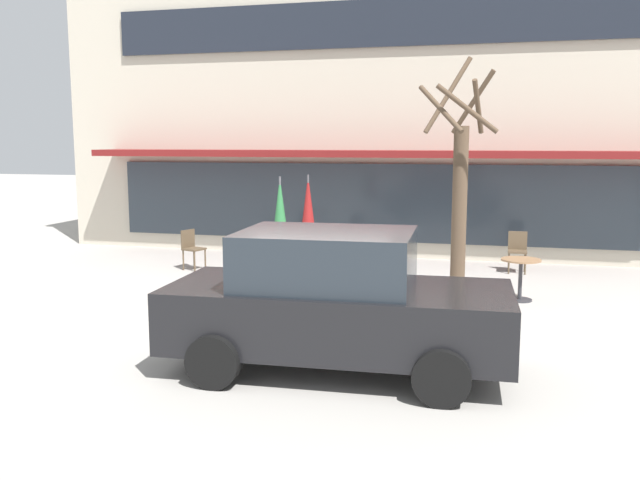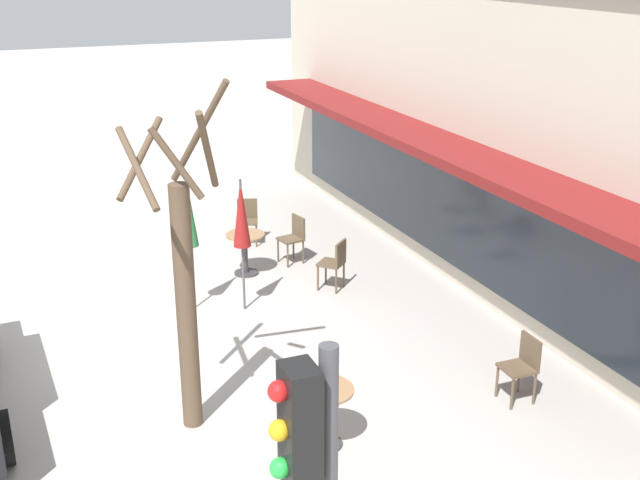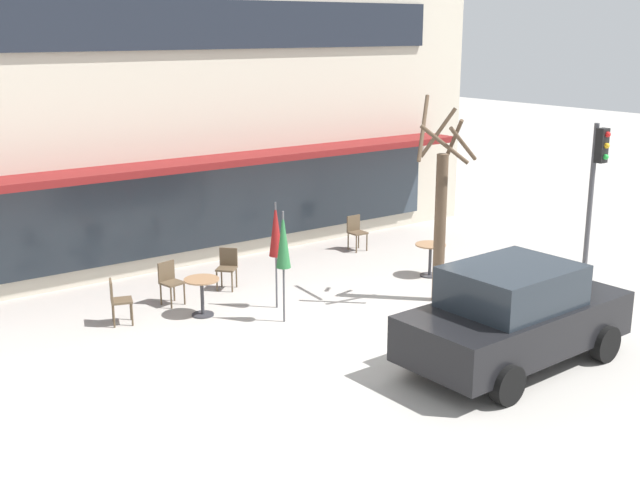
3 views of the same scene
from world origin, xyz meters
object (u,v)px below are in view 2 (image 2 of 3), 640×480
cafe_table_near_wall (246,247)px  street_tree (184,284)px  patio_umbrella_green_folded (188,214)px  cafe_chair_0 (294,236)px  cafe_table_streetside (324,407)px  cafe_chair_2 (335,261)px  cafe_chair_1 (523,363)px  cafe_chair_3 (247,218)px  patio_umbrella_cream_folded (241,214)px

cafe_table_near_wall → street_tree: (4.41, -2.08, 1.36)m
street_tree → patio_umbrella_green_folded: bearing=165.8°
patio_umbrella_green_folded → cafe_chair_0: patio_umbrella_green_folded is taller
cafe_table_streetside → cafe_chair_2: 4.63m
cafe_chair_1 → cafe_chair_3: bearing=-168.1°
cafe_table_near_wall → patio_umbrella_green_folded: bearing=-48.4°
cafe_chair_2 → patio_umbrella_cream_folded: bearing=-84.1°
cafe_table_near_wall → patio_umbrella_green_folded: patio_umbrella_green_folded is taller
cafe_table_near_wall → patio_umbrella_cream_folded: patio_umbrella_cream_folded is taller
cafe_chair_0 → street_tree: size_ratio=0.21×
patio_umbrella_green_folded → cafe_chair_0: (-1.32, 2.25, -1.10)m
patio_umbrella_green_folded → street_tree: (3.30, -0.83, 0.25)m
patio_umbrella_green_folded → patio_umbrella_cream_folded: size_ratio=1.00×
cafe_table_near_wall → cafe_chair_3: size_ratio=0.85×
cafe_chair_2 → cafe_chair_3: (-2.80, -0.68, 0.00)m
cafe_chair_1 → cafe_chair_2: same height
cafe_table_near_wall → cafe_chair_0: 1.03m
cafe_table_streetside → cafe_chair_0: bearing=162.8°
patio_umbrella_green_folded → cafe_chair_2: bearing=86.4°
patio_umbrella_green_folded → cafe_chair_1: size_ratio=2.47×
cafe_chair_0 → cafe_chair_1: (5.70, 1.00, 0.00)m
cafe_table_streetside → cafe_chair_2: size_ratio=0.85×
cafe_chair_3 → street_tree: street_tree is taller
cafe_table_near_wall → street_tree: 5.06m
patio_umbrella_green_folded → cafe_chair_0: 2.83m
patio_umbrella_cream_folded → cafe_chair_2: bearing=95.9°
cafe_table_near_wall → cafe_chair_0: cafe_chair_0 is taller
cafe_chair_3 → street_tree: bearing=-23.6°
cafe_chair_1 → cafe_chair_3: (-7.03, -1.48, 0.00)m
patio_umbrella_green_folded → street_tree: bearing=-14.2°
cafe_table_near_wall → cafe_chair_1: (5.49, 2.00, 0.01)m
patio_umbrella_green_folded → cafe_chair_1: 5.57m
patio_umbrella_cream_folded → cafe_chair_0: bearing=137.9°
cafe_table_near_wall → cafe_table_streetside: 5.51m
patio_umbrella_cream_folded → street_tree: street_tree is taller
cafe_chair_1 → street_tree: street_tree is taller
cafe_chair_1 → cafe_table_streetside: bearing=-90.6°
cafe_chair_2 → cafe_chair_3: size_ratio=1.00×
patio_umbrella_cream_folded → cafe_chair_3: 3.33m
cafe_chair_0 → cafe_chair_1: same height
cafe_table_streetside → street_tree: (-1.05, -1.33, 1.36)m
cafe_table_streetside → patio_umbrella_green_folded: (-4.35, -0.49, 1.11)m
patio_umbrella_cream_folded → street_tree: bearing=-28.3°
cafe_table_streetside → patio_umbrella_cream_folded: (-4.02, 0.27, 1.11)m
cafe_chair_0 → cafe_chair_3: (-1.33, -0.48, 0.00)m
cafe_table_streetside → cafe_chair_0: (-5.67, 1.76, 0.01)m
cafe_table_streetside → street_tree: size_ratio=0.18×
cafe_chair_2 → patio_umbrella_green_folded: bearing=-93.6°
cafe_chair_3 → street_tree: 6.63m
cafe_chair_0 → street_tree: (4.62, -3.09, 1.35)m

